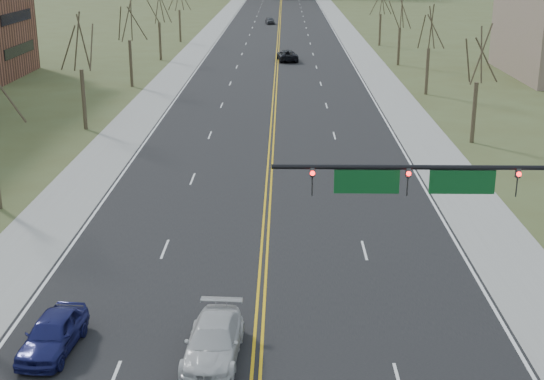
{
  "coord_description": "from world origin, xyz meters",
  "views": [
    {
      "loc": [
        0.94,
        -13.09,
        14.49
      ],
      "look_at": [
        0.38,
        22.48,
        3.0
      ],
      "focal_mm": 50.0,
      "sensor_mm": 36.0,
      "label": 1
    }
  ],
  "objects_px": {
    "signal_mast": "(460,195)",
    "car_far_nb": "(287,55)",
    "car_sb_outer_second": "(53,333)",
    "car_far_sb": "(270,20)",
    "car_sb_inner_second": "(214,342)"
  },
  "relations": [
    {
      "from": "signal_mast",
      "to": "car_far_nb",
      "type": "relative_size",
      "value": 2.29
    },
    {
      "from": "car_sb_outer_second",
      "to": "car_far_sb",
      "type": "distance_m",
      "value": 125.4
    },
    {
      "from": "car_sb_inner_second",
      "to": "car_far_nb",
      "type": "bearing_deg",
      "value": 90.98
    },
    {
      "from": "car_far_nb",
      "to": "car_far_sb",
      "type": "bearing_deg",
      "value": -92.65
    },
    {
      "from": "signal_mast",
      "to": "car_far_sb",
      "type": "relative_size",
      "value": 3.05
    },
    {
      "from": "car_sb_outer_second",
      "to": "car_far_sb",
      "type": "height_order",
      "value": "car_sb_outer_second"
    },
    {
      "from": "signal_mast",
      "to": "car_sb_inner_second",
      "type": "height_order",
      "value": "signal_mast"
    },
    {
      "from": "car_sb_inner_second",
      "to": "car_far_sb",
      "type": "distance_m",
      "value": 125.75
    },
    {
      "from": "signal_mast",
      "to": "car_far_nb",
      "type": "distance_m",
      "value": 74.26
    },
    {
      "from": "car_far_nb",
      "to": "car_sb_inner_second",
      "type": "bearing_deg",
      "value": 81.43
    },
    {
      "from": "car_far_nb",
      "to": "car_far_sb",
      "type": "relative_size",
      "value": 1.33
    },
    {
      "from": "car_far_sb",
      "to": "car_sb_inner_second",
      "type": "bearing_deg",
      "value": -96.38
    },
    {
      "from": "car_sb_inner_second",
      "to": "car_sb_outer_second",
      "type": "relative_size",
      "value": 1.15
    },
    {
      "from": "car_sb_inner_second",
      "to": "car_far_sb",
      "type": "bearing_deg",
      "value": 93.33
    },
    {
      "from": "car_far_sb",
      "to": "car_far_nb",
      "type": "bearing_deg",
      "value": -92.81
    }
  ]
}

